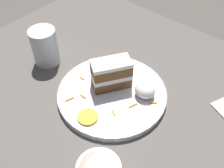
{
  "coord_description": "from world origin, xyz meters",
  "views": [
    {
      "loc": [
        -0.26,
        0.38,
        0.57
      ],
      "look_at": [
        0.05,
        0.02,
        0.08
      ],
      "focal_mm": 42.0,
      "sensor_mm": 36.0,
      "label": 1
    }
  ],
  "objects_px": {
    "cake_slice": "(111,74)",
    "drinking_glass": "(45,49)",
    "cream_dollop": "(145,90)",
    "plate": "(112,94)",
    "orange_garnish": "(88,117)"
  },
  "relations": [
    {
      "from": "orange_garnish",
      "to": "drinking_glass",
      "type": "bearing_deg",
      "value": -18.13
    },
    {
      "from": "cake_slice",
      "to": "cream_dollop",
      "type": "relative_size",
      "value": 2.1
    },
    {
      "from": "cake_slice",
      "to": "drinking_glass",
      "type": "height_order",
      "value": "drinking_glass"
    },
    {
      "from": "plate",
      "to": "drinking_glass",
      "type": "distance_m",
      "value": 0.25
    },
    {
      "from": "plate",
      "to": "cake_slice",
      "type": "distance_m",
      "value": 0.06
    },
    {
      "from": "cake_slice",
      "to": "cream_dollop",
      "type": "height_order",
      "value": "cake_slice"
    },
    {
      "from": "cake_slice",
      "to": "orange_garnish",
      "type": "height_order",
      "value": "cake_slice"
    },
    {
      "from": "orange_garnish",
      "to": "plate",
      "type": "bearing_deg",
      "value": -83.9
    },
    {
      "from": "cream_dollop",
      "to": "drinking_glass",
      "type": "relative_size",
      "value": 0.48
    },
    {
      "from": "drinking_glass",
      "to": "cream_dollop",
      "type": "bearing_deg",
      "value": -168.25
    },
    {
      "from": "cake_slice",
      "to": "drinking_glass",
      "type": "bearing_deg",
      "value": 42.84
    },
    {
      "from": "orange_garnish",
      "to": "cake_slice",
      "type": "bearing_deg",
      "value": -76.74
    },
    {
      "from": "orange_garnish",
      "to": "drinking_glass",
      "type": "distance_m",
      "value": 0.27
    },
    {
      "from": "cream_dollop",
      "to": "cake_slice",
      "type": "bearing_deg",
      "value": 16.65
    },
    {
      "from": "plate",
      "to": "cream_dollop",
      "type": "xyz_separation_m",
      "value": [
        -0.07,
        -0.05,
        0.03
      ]
    }
  ]
}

